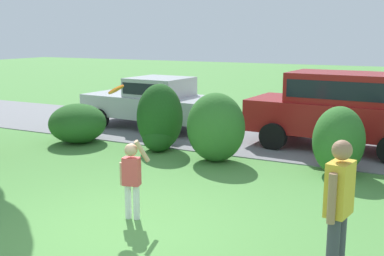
# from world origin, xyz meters

# --- Properties ---
(ground_plane) EXTENTS (80.00, 80.00, 0.00)m
(ground_plane) POSITION_xyz_m (0.00, 0.00, 0.00)
(ground_plane) COLOR #518E42
(driveway_strip) EXTENTS (28.00, 4.40, 0.02)m
(driveway_strip) POSITION_xyz_m (0.00, 6.89, 0.01)
(driveway_strip) COLOR slate
(driveway_strip) RESTS_ON ground
(shrub_near_tree) EXTENTS (1.48, 1.55, 1.04)m
(shrub_near_tree) POSITION_xyz_m (-4.33, 4.22, 0.50)
(shrub_near_tree) COLOR #286023
(shrub_near_tree) RESTS_ON ground
(shrub_centre_left) EXTENTS (1.13, 1.18, 1.66)m
(shrub_centre_left) POSITION_xyz_m (-1.99, 4.48, 0.75)
(shrub_centre_left) COLOR #1E511C
(shrub_centre_left) RESTS_ON ground
(shrub_centre) EXTENTS (1.34, 1.19, 1.57)m
(shrub_centre) POSITION_xyz_m (-0.31, 4.14, 0.78)
(shrub_centre) COLOR #33702B
(shrub_centre) RESTS_ON ground
(shrub_centre_right) EXTENTS (1.05, 1.24, 1.41)m
(shrub_centre_right) POSITION_xyz_m (2.35, 4.35, 0.71)
(shrub_centre_right) COLOR #33702B
(shrub_centre_right) RESTS_ON ground
(parked_sedan) EXTENTS (4.51, 2.31, 1.56)m
(parked_sedan) POSITION_xyz_m (-3.61, 6.88, 0.85)
(parked_sedan) COLOR silver
(parked_sedan) RESTS_ON ground
(parked_suv) EXTENTS (4.79, 2.29, 1.92)m
(parked_suv) POSITION_xyz_m (1.97, 6.63, 1.08)
(parked_suv) COLOR maroon
(parked_suv) RESTS_ON ground
(child_thrower) EXTENTS (0.43, 0.32, 1.29)m
(child_thrower) POSITION_xyz_m (-0.06, 0.40, 0.72)
(child_thrower) COLOR white
(child_thrower) RESTS_ON ground
(frisbee) EXTENTS (0.26, 0.28, 0.18)m
(frisbee) POSITION_xyz_m (-0.59, 0.80, 1.97)
(frisbee) COLOR orange
(adult_onlooker) EXTENTS (0.28, 0.52, 1.74)m
(adult_onlooker) POSITION_xyz_m (3.16, -0.34, 0.98)
(adult_onlooker) COLOR #3F3F4C
(adult_onlooker) RESTS_ON ground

